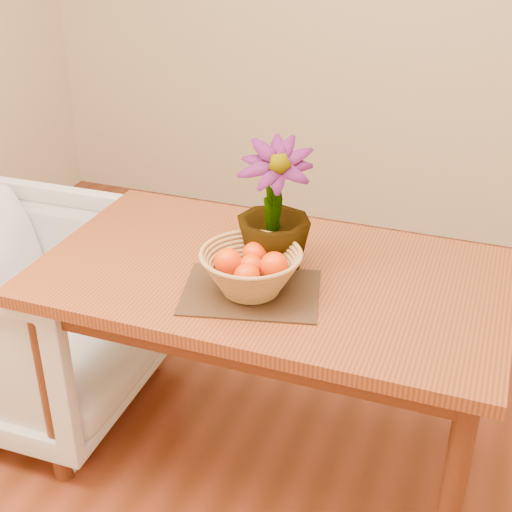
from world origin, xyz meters
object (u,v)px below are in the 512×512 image
(wicker_basket, at_px, (251,273))
(armchair, at_px, (34,306))
(potted_plant, at_px, (274,207))
(table, at_px, (270,296))

(wicker_basket, distance_m, armchair, 1.01)
(potted_plant, bearing_deg, table, -101.64)
(wicker_basket, relative_size, armchair, 0.35)
(wicker_basket, bearing_deg, potted_plant, 86.71)
(table, relative_size, wicker_basket, 4.84)
(potted_plant, distance_m, armchair, 1.06)
(wicker_basket, bearing_deg, armchair, 169.88)
(armchair, bearing_deg, wicker_basket, -101.19)
(table, distance_m, wicker_basket, 0.21)
(potted_plant, bearing_deg, wicker_basket, -105.98)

